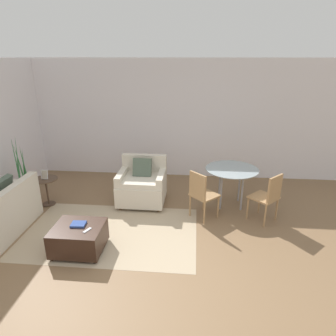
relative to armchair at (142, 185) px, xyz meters
The scene contains 13 objects.
ground_plane 2.10m from the armchair, 77.29° to the right, with size 20.00×20.00×0.00m, color brown.
wall_back 1.91m from the armchair, 73.75° to the left, with size 12.00×0.06×2.75m.
area_rug 1.27m from the armchair, 106.08° to the right, with size 2.86×1.84×0.01m.
armchair is the anchor object (origin of this frame).
ottoman 1.83m from the armchair, 111.63° to the right, with size 0.73×0.65×0.41m.
book_stack 1.78m from the armchair, 112.19° to the right, with size 0.22×0.18×0.03m.
tv_remote_primary 1.85m from the armchair, 105.48° to the right, with size 0.10×0.15×0.01m.
potted_plant 2.36m from the armchair, behind, with size 0.37×0.37×1.37m.
side_table 1.87m from the armchair, behind, with size 0.46×0.46×0.55m.
picture_frame 1.89m from the armchair, behind, with size 0.13×0.07×0.18m.
dining_table 1.77m from the armchair, ahead, with size 1.00×1.00×0.76m.
dining_chair_near_left 1.30m from the armchair, 25.44° to the right, with size 0.59×0.59×0.90m.
dining_chair_near_right 2.39m from the armchair, 13.39° to the right, with size 0.59×0.59×0.90m.
Camera 1 is at (0.56, -3.38, 2.78)m, focal length 32.00 mm.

